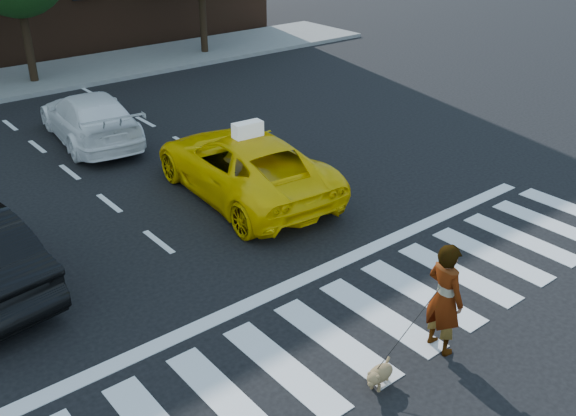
{
  "coord_description": "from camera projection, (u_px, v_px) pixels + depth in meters",
  "views": [
    {
      "loc": [
        -6.5,
        -5.63,
        6.2
      ],
      "look_at": [
        -0.09,
        2.25,
        1.1
      ],
      "focal_mm": 40.0,
      "sensor_mm": 36.0,
      "label": 1
    }
  ],
  "objects": [
    {
      "name": "ground",
      "position": [
        380.0,
        316.0,
        10.35
      ],
      "size": [
        120.0,
        120.0,
        0.0
      ],
      "primitive_type": "plane",
      "color": "black",
      "rests_on": "ground"
    },
    {
      "name": "crosswalk",
      "position": [
        380.0,
        315.0,
        10.35
      ],
      "size": [
        13.0,
        2.4,
        0.01
      ],
      "primitive_type": "cube",
      "color": "silver",
      "rests_on": "ground"
    },
    {
      "name": "stop_line",
      "position": [
        315.0,
        274.0,
        11.46
      ],
      "size": [
        12.0,
        0.3,
        0.01
      ],
      "primitive_type": "cube",
      "color": "silver",
      "rests_on": "ground"
    },
    {
      "name": "sidewalk_far",
      "position": [
        16.0,
        82.0,
        22.45
      ],
      "size": [
        30.0,
        4.0,
        0.15
      ],
      "primitive_type": "cube",
      "color": "slate",
      "rests_on": "ground"
    },
    {
      "name": "taxi",
      "position": [
        243.0,
        164.0,
        14.16
      ],
      "size": [
        2.76,
        5.28,
        1.42
      ],
      "primitive_type": "imported",
      "rotation": [
        0.0,
        0.0,
        3.06
      ],
      "color": "yellow",
      "rests_on": "ground"
    },
    {
      "name": "white_suv",
      "position": [
        90.0,
        118.0,
        17.18
      ],
      "size": [
        2.41,
        4.76,
        1.32
      ],
      "primitive_type": "imported",
      "rotation": [
        0.0,
        0.0,
        3.02
      ],
      "color": "white",
      "rests_on": "ground"
    },
    {
      "name": "woman",
      "position": [
        445.0,
        298.0,
        9.25
      ],
      "size": [
        0.49,
        0.69,
        1.78
      ],
      "primitive_type": "imported",
      "rotation": [
        0.0,
        0.0,
        1.47
      ],
      "color": "#999999",
      "rests_on": "ground"
    },
    {
      "name": "dog",
      "position": [
        379.0,
        375.0,
        8.8
      ],
      "size": [
        0.6,
        0.36,
        0.35
      ],
      "rotation": [
        0.0,
        0.0,
        0.3
      ],
      "color": "#885D45",
      "rests_on": "ground"
    },
    {
      "name": "taxi_sign",
      "position": [
        248.0,
        129.0,
        13.63
      ],
      "size": [
        0.67,
        0.33,
        0.32
      ],
      "primitive_type": "cube",
      "rotation": [
        0.0,
        0.0,
        3.06
      ],
      "color": "white",
      "rests_on": "taxi"
    }
  ]
}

